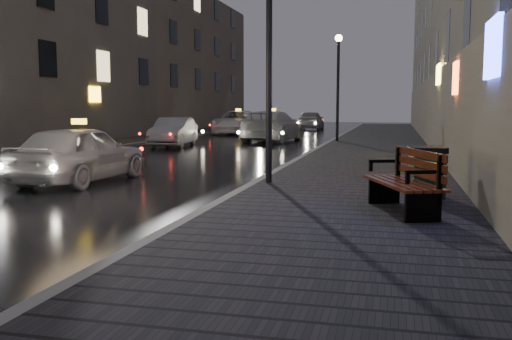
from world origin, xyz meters
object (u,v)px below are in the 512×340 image
(lamp_far, at_px, (338,74))
(taxi_near, at_px, (80,154))
(car_left_mid, at_px, (173,132))
(trash_bin, at_px, (427,172))
(taxi_mid, at_px, (272,126))
(car_far, at_px, (311,120))
(bench, at_px, (407,181))
(taxi_far, at_px, (238,122))
(lamp_near, at_px, (269,37))

(lamp_far, bearing_deg, taxi_near, -106.72)
(lamp_far, relative_size, taxi_near, 1.22)
(car_left_mid, bearing_deg, lamp_far, 19.44)
(trash_bin, height_order, taxi_near, taxi_near)
(trash_bin, xyz_separation_m, taxi_mid, (-7.02, 18.42, 0.17))
(taxi_mid, bearing_deg, car_far, -83.40)
(lamp_far, relative_size, bench, 2.42)
(lamp_far, height_order, taxi_mid, lamp_far)
(lamp_far, xyz_separation_m, taxi_mid, (-3.56, 1.02, -2.67))
(car_left_mid, bearing_deg, trash_bin, -59.18)
(bench, height_order, taxi_far, taxi_far)
(lamp_near, height_order, taxi_far, lamp_near)
(lamp_far, relative_size, car_left_mid, 1.28)
(trash_bin, bearing_deg, taxi_near, 161.40)
(lamp_near, distance_m, trash_bin, 4.69)
(lamp_far, height_order, taxi_far, lamp_far)
(taxi_mid, height_order, car_far, taxi_mid)
(taxi_mid, relative_size, taxi_far, 0.99)
(car_left_mid, distance_m, car_far, 19.86)
(lamp_far, distance_m, trash_bin, 17.97)
(trash_bin, height_order, taxi_far, taxi_far)
(lamp_far, relative_size, trash_bin, 5.33)
(lamp_near, height_order, trash_bin, lamp_near)
(car_left_mid, bearing_deg, taxi_far, 83.16)
(taxi_near, relative_size, car_left_mid, 1.04)
(taxi_mid, height_order, taxi_far, taxi_mid)
(taxi_near, bearing_deg, lamp_far, -104.41)
(bench, xyz_separation_m, car_far, (-6.68, 34.88, 0.08))
(taxi_mid, bearing_deg, taxi_far, -55.19)
(taxi_mid, xyz_separation_m, car_far, (-0.07, 14.79, -0.07))
(trash_bin, height_order, car_far, car_far)
(taxi_near, bearing_deg, car_far, -89.87)
(lamp_near, xyz_separation_m, car_far, (-3.62, 31.81, -2.73))
(lamp_far, xyz_separation_m, taxi_near, (-4.83, -16.10, -2.75))
(bench, bearing_deg, lamp_near, 113.95)
(car_far, bearing_deg, taxi_near, 86.28)
(trash_bin, relative_size, taxi_near, 0.23)
(lamp_near, bearing_deg, taxi_near, -178.86)
(lamp_far, bearing_deg, taxi_mid, 164.07)
(lamp_far, distance_m, taxi_far, 11.38)
(lamp_near, distance_m, taxi_far, 25.44)
(trash_bin, distance_m, taxi_near, 8.40)
(bench, xyz_separation_m, taxi_mid, (-6.62, 20.09, 0.14))
(taxi_near, xyz_separation_m, taxi_mid, (1.28, 17.11, 0.08))
(lamp_far, xyz_separation_m, car_far, (-3.62, 15.81, -2.73))
(taxi_near, relative_size, car_far, 0.97)
(bench, distance_m, taxi_far, 29.20)
(lamp_far, height_order, car_left_mid, lamp_far)
(taxi_mid, relative_size, car_far, 1.28)
(trash_bin, height_order, car_left_mid, car_left_mid)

